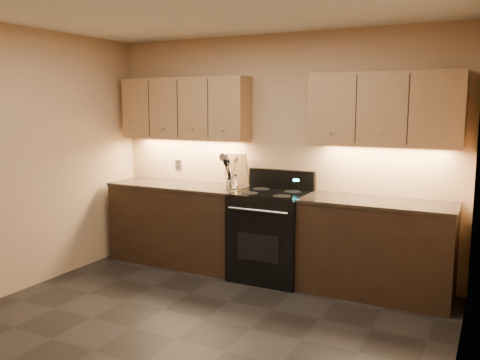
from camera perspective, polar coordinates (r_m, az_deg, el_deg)
name	(u,v)px	position (r m, az deg, el deg)	size (l,w,h in m)	color
floor	(176,339)	(4.25, -7.15, -17.31)	(4.00, 4.00, 0.00)	black
wall_back	(277,154)	(5.62, 4.15, 2.89)	(4.00, 0.04, 2.60)	tan
wall_right	(460,199)	(3.20, 23.52, -2.00)	(0.04, 4.00, 2.60)	tan
counter_left	(179,223)	(6.01, -6.81, -4.85)	(1.62, 0.62, 0.93)	black
counter_right	(376,248)	(5.14, 15.01, -7.38)	(1.46, 0.62, 0.93)	black
stove	(271,234)	(5.44, 3.52, -6.08)	(0.76, 0.68, 1.14)	black
upper_cab_left	(185,108)	(5.98, -6.23, 7.99)	(1.60, 0.30, 0.70)	#A77C53
upper_cab_right	(385,109)	(5.10, 15.95, 7.66)	(1.44, 0.30, 0.70)	#A77C53
outlet_plate	(178,164)	(6.25, -6.94, 1.75)	(0.09, 0.01, 0.12)	#B2B5BA
utensil_crock	(232,182)	(5.60, -0.91, -0.21)	(0.13, 0.13, 0.15)	white
cutting_board	(236,169)	(5.79, -0.45, 1.25)	(0.30, 0.02, 0.38)	tan
wooden_spoon	(230,172)	(5.58, -1.18, 0.95)	(0.06, 0.06, 0.34)	tan
black_spoon	(232,172)	(5.59, -0.93, 0.92)	(0.06, 0.06, 0.33)	black
black_turner	(232,173)	(5.56, -0.91, 0.83)	(0.08, 0.08, 0.32)	black
steel_spatula	(235,170)	(5.57, -0.59, 1.18)	(0.08, 0.08, 0.38)	silver
steel_skimmer	(233,170)	(5.55, -0.83, 1.09)	(0.09, 0.09, 0.37)	silver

